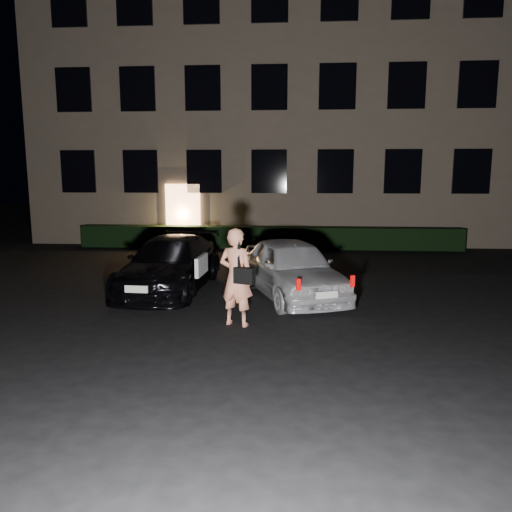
{
  "coord_description": "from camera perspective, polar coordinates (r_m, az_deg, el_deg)",
  "views": [
    {
      "loc": [
        1.03,
        -9.07,
        2.95
      ],
      "look_at": [
        0.17,
        2.0,
        1.1
      ],
      "focal_mm": 35.0,
      "sensor_mm": 36.0,
      "label": 1
    }
  ],
  "objects": [
    {
      "name": "hedge",
      "position": [
        19.76,
        1.4,
        2.15
      ],
      "size": [
        15.0,
        0.7,
        0.85
      ],
      "primitive_type": "cube",
      "color": "black",
      "rests_on": "ground"
    },
    {
      "name": "building",
      "position": [
        24.27,
        2.04,
        16.71
      ],
      "size": [
        20.0,
        8.11,
        12.0
      ],
      "color": "#6D5E4D",
      "rests_on": "ground"
    },
    {
      "name": "sedan",
      "position": [
        12.77,
        -9.74,
        -0.94
      ],
      "size": [
        2.11,
        4.77,
        1.34
      ],
      "rotation": [
        0.0,
        0.0,
        -0.05
      ],
      "color": "black",
      "rests_on": "ground"
    },
    {
      "name": "hatch",
      "position": [
        11.92,
        4.12,
        -1.39
      ],
      "size": [
        3.01,
        4.47,
        1.41
      ],
      "rotation": [
        0.0,
        0.0,
        0.36
      ],
      "color": "silver",
      "rests_on": "ground"
    },
    {
      "name": "ground",
      "position": [
        9.59,
        -1.97,
        -8.44
      ],
      "size": [
        80.0,
        80.0,
        0.0
      ],
      "primitive_type": "plane",
      "color": "black",
      "rests_on": "ground"
    },
    {
      "name": "man",
      "position": [
        9.65,
        -2.26,
        -2.4
      ],
      "size": [
        0.81,
        0.68,
        1.92
      ],
      "rotation": [
        0.0,
        0.0,
        2.81
      ],
      "color": "#F49370",
      "rests_on": "ground"
    }
  ]
}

